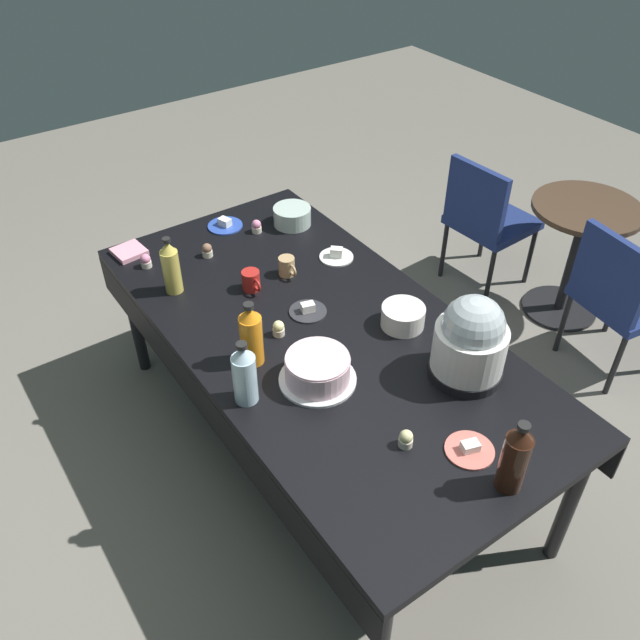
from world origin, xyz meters
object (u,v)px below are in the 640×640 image
frosted_layer_cake (318,370)px  cupcake_cocoa (207,250)px  soda_bottle_orange_juice (251,335)px  coffee_mug_red (251,281)px  cupcake_mint (406,439)px  cupcake_lemon (279,328)px  coffee_mug_tan (287,266)px  dessert_plate_coral (470,449)px  dessert_plate_cobalt (225,225)px  cupcake_vanilla (146,261)px  dessert_plate_charcoal (308,310)px  soda_bottle_ginger_ale (171,267)px  maroon_chair_left (486,216)px  ceramic_snack_bowl (403,316)px  dessert_plate_white (336,255)px  round_cafe_table (578,240)px  soda_bottle_cola (515,458)px  glass_salad_bowl (292,216)px  soda_bottle_water (244,374)px  cupcake_berry (256,226)px  maroon_chair_right (620,293)px

frosted_layer_cake → cupcake_cocoa: 1.00m
soda_bottle_orange_juice → coffee_mug_red: size_ratio=2.30×
cupcake_cocoa → cupcake_mint: bearing=0.7°
cupcake_lemon → coffee_mug_tan: (-0.34, 0.26, 0.01)m
coffee_mug_tan → cupcake_lemon: bearing=-37.4°
dessert_plate_coral → dessert_plate_cobalt: dessert_plate_cobalt is taller
cupcake_vanilla → coffee_mug_red: size_ratio=0.55×
dessert_plate_charcoal → cupcake_mint: 0.81m
soda_bottle_ginger_ale → maroon_chair_left: (0.05, 1.97, -0.38)m
ceramic_snack_bowl → cupcake_mint: 0.65m
dessert_plate_white → soda_bottle_ginger_ale: soda_bottle_ginger_ale is taller
dessert_plate_white → dessert_plate_cobalt: bearing=-151.6°
cupcake_lemon → cupcake_vanilla: bearing=-162.1°
dessert_plate_charcoal → round_cafe_table: bearing=87.7°
dessert_plate_white → dessert_plate_cobalt: size_ratio=0.92×
dessert_plate_coral → cupcake_lemon: (-0.89, -0.21, 0.02)m
cupcake_cocoa → cupcake_vanilla: bearing=-106.8°
dessert_plate_coral → cupcake_cocoa: (-1.57, -0.18, 0.02)m
frosted_layer_cake → soda_bottle_cola: (0.75, 0.23, 0.08)m
cupcake_lemon → coffee_mug_tan: bearing=142.6°
dessert_plate_coral → coffee_mug_tan: 1.23m
glass_salad_bowl → soda_bottle_water: bearing=-40.7°
soda_bottle_orange_juice → dessert_plate_coral: bearing=24.8°
dessert_plate_charcoal → cupcake_vanilla: 0.84m
coffee_mug_tan → maroon_chair_left: maroon_chair_left is taller
cupcake_berry → soda_bottle_cola: 1.80m
ceramic_snack_bowl → maroon_chair_right: (0.22, 1.30, -0.30)m
cupcake_mint → soda_bottle_water: (-0.50, -0.34, 0.09)m
frosted_layer_cake → soda_bottle_cola: soda_bottle_cola is taller
dessert_plate_white → cupcake_cocoa: cupcake_cocoa is taller
dessert_plate_white → dessert_plate_cobalt: dessert_plate_white is taller
dessert_plate_charcoal → maroon_chair_left: maroon_chair_left is taller
dessert_plate_white → soda_bottle_ginger_ale: size_ratio=0.60×
glass_salad_bowl → cupcake_berry: 0.19m
dessert_plate_charcoal → soda_bottle_orange_juice: 0.39m
coffee_mug_red → round_cafe_table: (0.35, 1.91, -0.30)m
glass_salad_bowl → cupcake_mint: glass_salad_bowl is taller
cupcake_lemon → soda_bottle_orange_juice: size_ratio=0.24×
ceramic_snack_bowl → cupcake_mint: size_ratio=2.70×
cupcake_berry → soda_bottle_cola: bearing=-3.8°
coffee_mug_tan → soda_bottle_orange_juice: bearing=-45.7°
soda_bottle_water → soda_bottle_cola: 0.96m
cupcake_lemon → maroon_chair_left: size_ratio=0.08×
cupcake_berry → soda_bottle_water: size_ratio=0.25×
cupcake_berry → soda_bottle_ginger_ale: 0.60m
cupcake_berry → maroon_chair_right: bearing=49.8°
soda_bottle_orange_juice → coffee_mug_tan: soda_bottle_orange_juice is taller
cupcake_berry → maroon_chair_left: (0.26, 1.42, -0.29)m
dessert_plate_white → soda_bottle_ginger_ale: (-0.20, -0.75, 0.11)m
cupcake_cocoa → round_cafe_table: size_ratio=0.09×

